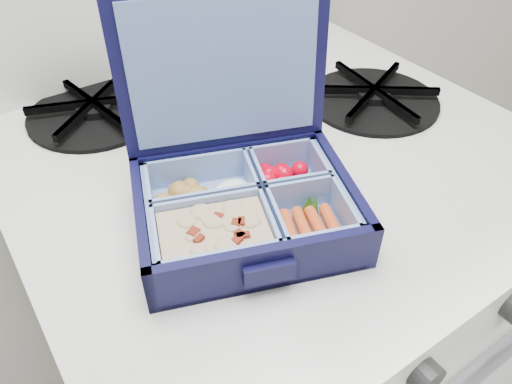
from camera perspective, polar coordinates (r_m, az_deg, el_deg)
stove at (r=1.00m, az=0.81°, el=-17.38°), size 0.64×0.64×0.96m
bento_box at (r=0.50m, az=-1.16°, el=-1.97°), size 0.26×0.23×0.05m
burner_grate at (r=0.74m, az=13.31°, el=10.88°), size 0.24×0.24×0.03m
burner_grate_rear at (r=0.72m, az=-18.01°, el=9.03°), size 0.23×0.23×0.02m
fork at (r=0.62m, az=-4.49°, el=4.78°), size 0.13×0.14×0.01m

